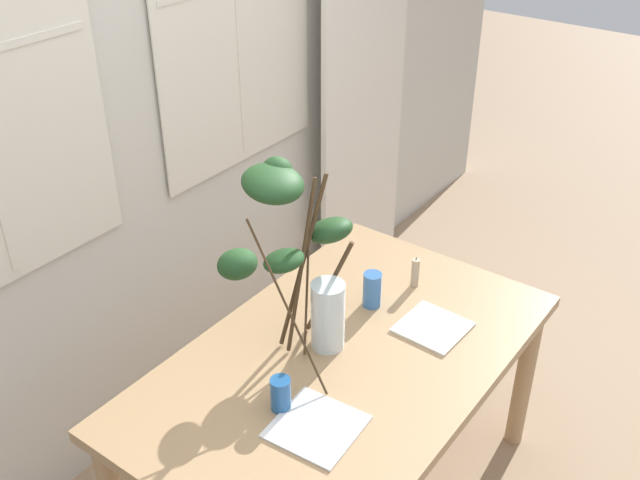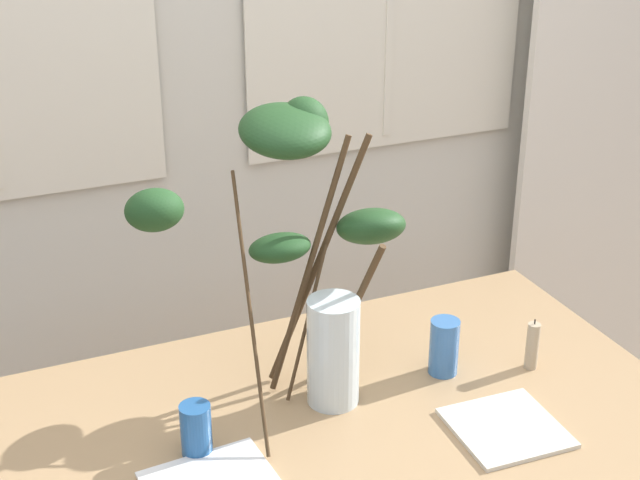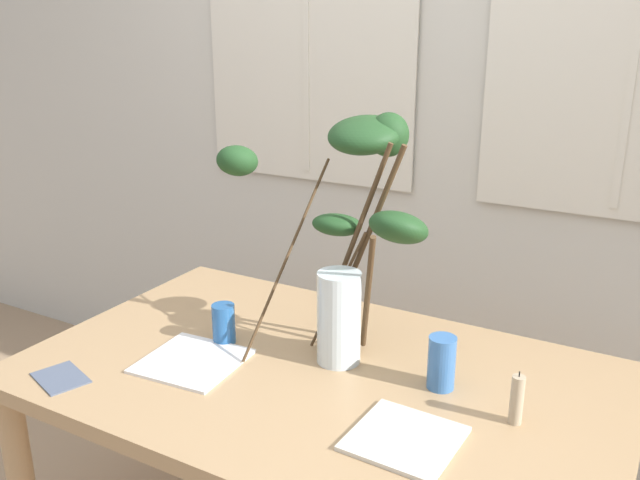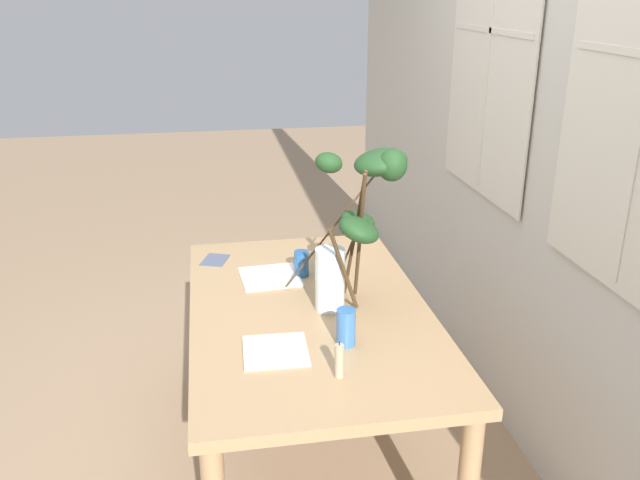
% 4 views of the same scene
% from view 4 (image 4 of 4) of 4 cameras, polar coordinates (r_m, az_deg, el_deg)
% --- Properties ---
extents(ground, '(14.00, 14.00, 0.00)m').
position_cam_4_polar(ground, '(3.02, -0.81, -18.21)').
color(ground, '#9E7F60').
extents(back_wall_with_windows, '(5.74, 0.14, 2.73)m').
position_cam_4_polar(back_wall_with_windows, '(2.72, 20.02, 8.46)').
color(back_wall_with_windows, beige).
rests_on(back_wall_with_windows, ground).
extents(dining_table, '(1.52, 0.93, 0.73)m').
position_cam_4_polar(dining_table, '(2.66, -0.88, -7.53)').
color(dining_table, tan).
rests_on(dining_table, ground).
extents(vase_with_branches, '(0.65, 0.46, 0.64)m').
position_cam_4_polar(vase_with_branches, '(2.51, 3.08, 2.06)').
color(vase_with_branches, silver).
rests_on(vase_with_branches, dining_table).
extents(drinking_glass_blue_left, '(0.06, 0.06, 0.11)m').
position_cam_4_polar(drinking_glass_blue_left, '(2.87, -1.59, -2.04)').
color(drinking_glass_blue_left, '#235693').
rests_on(drinking_glass_blue_left, dining_table).
extents(drinking_glass_blue_right, '(0.07, 0.07, 0.14)m').
position_cam_4_polar(drinking_glass_blue_right, '(2.34, 2.24, -7.47)').
color(drinking_glass_blue_right, '#386BAD').
rests_on(drinking_glass_blue_right, dining_table).
extents(plate_square_left, '(0.26, 0.26, 0.01)m').
position_cam_4_polar(plate_square_left, '(2.88, -4.29, -3.15)').
color(plate_square_left, white).
rests_on(plate_square_left, dining_table).
extents(plate_square_right, '(0.23, 0.23, 0.01)m').
position_cam_4_polar(plate_square_right, '(2.33, -3.84, -9.43)').
color(plate_square_right, silver).
rests_on(plate_square_right, dining_table).
extents(napkin_folded, '(0.17, 0.15, 0.00)m').
position_cam_4_polar(napkin_folded, '(3.09, -8.97, -1.70)').
color(napkin_folded, '#4C566B').
rests_on(napkin_folded, dining_table).
extents(pillar_candle, '(0.03, 0.03, 0.13)m').
position_cam_4_polar(pillar_candle, '(2.16, 1.65, -10.31)').
color(pillar_candle, tan).
rests_on(pillar_candle, dining_table).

